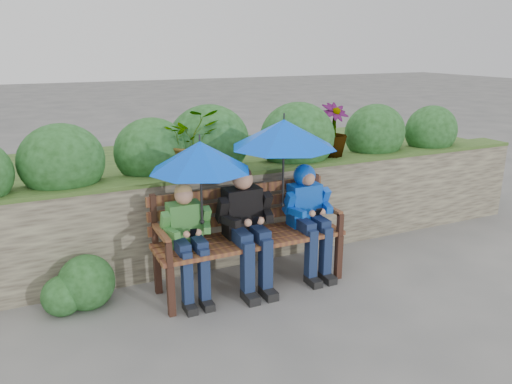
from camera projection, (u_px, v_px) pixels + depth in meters
name	position (u px, v px, depth m)	size (l,w,h in m)	color
ground	(260.00, 286.00, 4.97)	(60.00, 60.00, 0.00)	#585858
garden_backdrop	(196.00, 187.00, 6.13)	(8.00, 2.86, 1.84)	brown
park_bench	(247.00, 229.00, 4.90)	(1.87, 0.55, 0.99)	#371F17
boy_left	(188.00, 235.00, 4.55)	(0.45, 0.53, 1.11)	#377731
boy_middle	(247.00, 222.00, 4.77)	(0.53, 0.62, 1.21)	black
boy_right	(308.00, 210.00, 5.06)	(0.48, 0.59, 1.15)	blue
umbrella_left	(200.00, 156.00, 4.39)	(0.92, 0.92, 0.83)	#0048EE
umbrella_right	(284.00, 134.00, 4.78)	(1.04, 1.04, 0.94)	#0048EE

